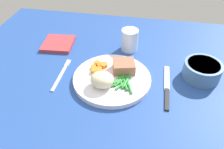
# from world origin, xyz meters

# --- Properties ---
(dining_table) EXTENTS (1.20, 0.90, 0.02)m
(dining_table) POSITION_xyz_m (0.00, 0.00, 0.01)
(dining_table) COLOR #234793
(dining_table) RESTS_ON ground
(dinner_plate) EXTENTS (0.25, 0.25, 0.02)m
(dinner_plate) POSITION_xyz_m (-0.03, -0.02, 0.03)
(dinner_plate) COLOR white
(dinner_plate) RESTS_ON dining_table
(meat_portion) EXTENTS (0.08, 0.08, 0.03)m
(meat_portion) POSITION_xyz_m (0.00, 0.02, 0.05)
(meat_portion) COLOR #936047
(meat_portion) RESTS_ON dinner_plate
(mashed_potatoes) EXTENTS (0.07, 0.06, 0.05)m
(mashed_potatoes) POSITION_xyz_m (-0.05, -0.07, 0.06)
(mashed_potatoes) COLOR beige
(mashed_potatoes) RESTS_ON dinner_plate
(carrot_slices) EXTENTS (0.05, 0.07, 0.01)m
(carrot_slices) POSITION_xyz_m (-0.08, 0.01, 0.04)
(carrot_slices) COLOR orange
(carrot_slices) RESTS_ON dinner_plate
(green_beans) EXTENTS (0.07, 0.10, 0.01)m
(green_beans) POSITION_xyz_m (0.01, -0.04, 0.04)
(green_beans) COLOR #2D8C38
(green_beans) RESTS_ON dinner_plate
(fork) EXTENTS (0.01, 0.17, 0.00)m
(fork) POSITION_xyz_m (-0.21, -0.03, 0.02)
(fork) COLOR silver
(fork) RESTS_ON dining_table
(knife) EXTENTS (0.02, 0.20, 0.01)m
(knife) POSITION_xyz_m (0.14, -0.03, 0.02)
(knife) COLOR black
(knife) RESTS_ON dining_table
(water_glass) EXTENTS (0.06, 0.06, 0.08)m
(water_glass) POSITION_xyz_m (-0.00, 0.17, 0.06)
(water_glass) COLOR silver
(water_glass) RESTS_ON dining_table
(salad_bowl) EXTENTS (0.12, 0.12, 0.05)m
(salad_bowl) POSITION_xyz_m (0.25, 0.05, 0.05)
(salad_bowl) COLOR #4C7299
(salad_bowl) RESTS_ON dining_table
(napkin) EXTENTS (0.12, 0.13, 0.01)m
(napkin) POSITION_xyz_m (-0.28, 0.15, 0.03)
(napkin) COLOR #B2383D
(napkin) RESTS_ON dining_table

